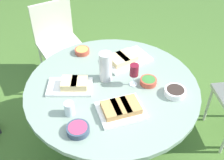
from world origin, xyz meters
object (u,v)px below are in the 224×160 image
(chair_near_left, at_px, (58,38))
(water_pitcher, at_px, (106,67))
(dining_table, at_px, (112,96))
(wine_glass, at_px, (134,71))

(chair_near_left, bearing_deg, water_pitcher, -101.56)
(dining_table, relative_size, water_pitcher, 5.51)
(wine_glass, bearing_deg, chair_near_left, 85.22)
(water_pitcher, bearing_deg, dining_table, -102.27)
(water_pitcher, bearing_deg, chair_near_left, 78.44)
(dining_table, xyz_separation_m, wine_glass, (0.13, -0.09, 0.23))
(chair_near_left, relative_size, wine_glass, 4.84)
(dining_table, height_order, water_pitcher, water_pitcher)
(dining_table, xyz_separation_m, water_pitcher, (0.02, 0.09, 0.22))
(wine_glass, bearing_deg, dining_table, 145.24)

